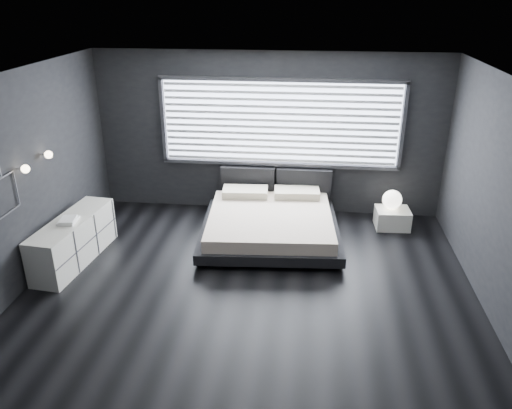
# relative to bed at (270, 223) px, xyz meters

# --- Properties ---
(room) EXTENTS (6.04, 6.00, 2.80)m
(room) POSITION_rel_bed_xyz_m (-0.14, -1.59, 1.14)
(room) COLOR black
(room) RESTS_ON ground
(window) EXTENTS (4.14, 0.09, 1.52)m
(window) POSITION_rel_bed_xyz_m (0.06, 1.10, 1.35)
(window) COLOR white
(window) RESTS_ON ground
(headboard) EXTENTS (1.96, 0.16, 0.52)m
(headboard) POSITION_rel_bed_xyz_m (0.00, 1.05, 0.31)
(headboard) COLOR black
(headboard) RESTS_ON ground
(sconce_near) EXTENTS (0.18, 0.11, 0.11)m
(sconce_near) POSITION_rel_bed_xyz_m (-3.03, -1.54, 1.34)
(sconce_near) COLOR silver
(sconce_near) RESTS_ON ground
(sconce_far) EXTENTS (0.18, 0.11, 0.11)m
(sconce_far) POSITION_rel_bed_xyz_m (-3.03, -0.94, 1.34)
(sconce_far) COLOR silver
(sconce_far) RESTS_ON ground
(wall_art_lower) EXTENTS (0.01, 0.48, 0.48)m
(wall_art_lower) POSITION_rel_bed_xyz_m (-3.12, -1.89, 1.12)
(wall_art_lower) COLOR #47474C
(wall_art_lower) RESTS_ON ground
(bed) EXTENTS (2.31, 2.22, 0.56)m
(bed) POSITION_rel_bed_xyz_m (0.00, 0.00, 0.00)
(bed) COLOR black
(bed) RESTS_ON ground
(nightstand) EXTENTS (0.57, 0.49, 0.32)m
(nightstand) POSITION_rel_bed_xyz_m (2.01, 0.63, -0.10)
(nightstand) COLOR white
(nightstand) RESTS_ON ground
(orb_lamp) EXTENTS (0.32, 0.32, 0.32)m
(orb_lamp) POSITION_rel_bed_xyz_m (1.98, 0.67, 0.22)
(orb_lamp) COLOR white
(orb_lamp) RESTS_ON nightstand
(dresser) EXTENTS (0.64, 1.72, 0.67)m
(dresser) POSITION_rel_bed_xyz_m (-2.79, -1.06, 0.08)
(dresser) COLOR white
(dresser) RESTS_ON ground
(book_stack) EXTENTS (0.26, 0.33, 0.06)m
(book_stack) POSITION_rel_bed_xyz_m (-2.78, -1.15, 0.44)
(book_stack) COLOR white
(book_stack) RESTS_ON dresser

